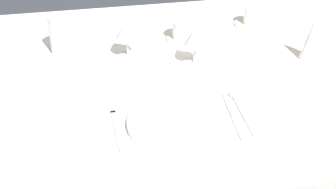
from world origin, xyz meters
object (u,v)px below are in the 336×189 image
wine_glass_centre (127,30)px  napkin_folded (312,37)px  spoon_soup (240,106)px  wine_glass_right (195,38)px  coffee_cup_left (254,15)px  drink_tumbler (60,37)px  fork_outer (116,125)px  dinner_knife (234,116)px  dinner_plate (176,122)px  coffee_cup_right (185,29)px

wine_glass_centre → napkin_folded: bearing=-11.8°
spoon_soup → wine_glass_right: size_ratio=1.59×
coffee_cup_left → drink_tumbler: bearing=-173.1°
wine_glass_centre → napkin_folded: size_ratio=0.87×
fork_outer → spoon_soup: spoon_soup is taller
wine_glass_centre → drink_tumbler: 0.23m
wine_glass_centre → drink_tumbler: (-0.22, 0.07, -0.04)m
dinner_knife → wine_glass_right: bearing=97.6°
wine_glass_centre → wine_glass_right: (0.21, -0.09, -0.00)m
dinner_plate → napkin_folded: napkin_folded is taller
fork_outer → napkin_folded: (0.66, 0.25, 0.08)m
spoon_soup → wine_glass_right: wine_glass_right is taller
coffee_cup_left → drink_tumbler: size_ratio=0.70×
dinner_plate → dinner_knife: size_ratio=1.19×
dinner_plate → fork_outer: bearing=169.8°
wine_glass_centre → napkin_folded: 0.60m
coffee_cup_left → coffee_cup_right: bearing=-165.5°
drink_tumbler → dinner_plate: bearing=-57.1°
dinner_plate → coffee_cup_right: coffee_cup_right is taller
fork_outer → spoon_soup: 0.35m
coffee_cup_right → napkin_folded: bearing=-28.6°
spoon_soup → wine_glass_right: 0.29m
dinner_knife → wine_glass_right: wine_glass_right is taller
dinner_knife → wine_glass_centre: bearing=122.3°
coffee_cup_right → wine_glass_centre: bearing=-158.6°
coffee_cup_right → dinner_knife: bearing=-85.6°
wine_glass_centre → wine_glass_right: size_ratio=1.02×
dinner_knife → wine_glass_centre: size_ratio=1.61×
wine_glass_centre → napkin_folded: napkin_folded is taller
dinner_plate → spoon_soup: bearing=14.6°
dinner_plate → coffee_cup_right: 0.50m
dinner_knife → drink_tumbler: size_ratio=1.65×
spoon_soup → coffee_cup_right: size_ratio=1.99×
fork_outer → coffee_cup_left: bearing=42.9°
fork_outer → coffee_cup_left: 0.77m
coffee_cup_left → wine_glass_right: (-0.28, -0.24, 0.05)m
dinner_knife → napkin_folded: bearing=38.6°
wine_glass_centre → drink_tumbler: bearing=162.5°
dinner_plate → napkin_folded: size_ratio=1.66×
fork_outer → dinner_knife: (0.32, -0.02, 0.00)m
spoon_soup → wine_glass_right: bearing=105.0°
spoon_soup → drink_tumbler: bearing=139.9°
coffee_cup_left → coffee_cup_right: 0.29m
coffee_cup_left → napkin_folded: 0.30m
drink_tumbler → spoon_soup: bearing=-40.1°
fork_outer → coffee_cup_right: coffee_cup_right is taller
dinner_knife → spoon_soup: 0.05m
wine_glass_right → drink_tumbler: size_ratio=1.01×
dinner_plate → coffee_cup_left: coffee_cup_left is taller
napkin_folded → fork_outer: bearing=-159.5°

